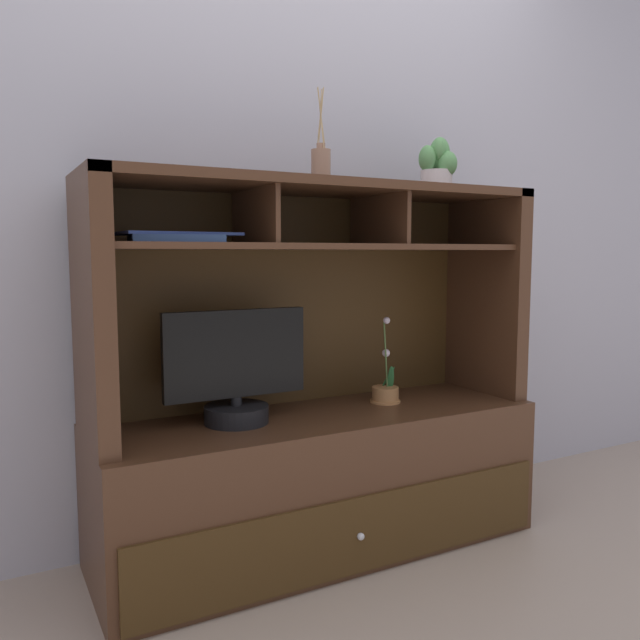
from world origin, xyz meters
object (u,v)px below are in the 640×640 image
object	(u,v)px
media_console	(319,440)
potted_orchid	(385,391)
magazine_stack_left	(176,238)
diffuser_bottle	(321,165)
tv_monitor	(236,376)
potted_succulent	(437,165)

from	to	relation	value
media_console	potted_orchid	size ratio (longest dim) A/B	4.85
magazine_stack_left	diffuser_bottle	bearing A→B (deg)	0.77
potted_orchid	diffuser_bottle	xyz separation A→B (m)	(-0.29, -0.03, 0.81)
tv_monitor	diffuser_bottle	xyz separation A→B (m)	(0.31, -0.02, 0.70)
media_console	diffuser_bottle	size ratio (longest dim) A/B	5.03
magazine_stack_left	diffuser_bottle	size ratio (longest dim) A/B	1.15
tv_monitor	diffuser_bottle	world-z (taller)	diffuser_bottle
potted_succulent	magazine_stack_left	bearing A→B (deg)	-178.55
potted_orchid	potted_succulent	distance (m)	0.87
media_console	magazine_stack_left	xyz separation A→B (m)	(-0.51, -0.02, 0.71)
potted_orchid	magazine_stack_left	world-z (taller)	magazine_stack_left
media_console	potted_succulent	world-z (taller)	potted_succulent
potted_orchid	diffuser_bottle	distance (m)	0.87
tv_monitor	potted_succulent	bearing A→B (deg)	0.12
tv_monitor	potted_orchid	world-z (taller)	tv_monitor
tv_monitor	potted_succulent	xyz separation A→B (m)	(0.82, 0.00, 0.73)
media_console	potted_orchid	bearing A→B (deg)	2.44
media_console	tv_monitor	world-z (taller)	media_console
tv_monitor	magazine_stack_left	xyz separation A→B (m)	(-0.20, -0.02, 0.45)
magazine_stack_left	diffuser_bottle	world-z (taller)	diffuser_bottle
magazine_stack_left	diffuser_bottle	xyz separation A→B (m)	(0.51, 0.01, 0.25)
tv_monitor	potted_orchid	distance (m)	0.61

